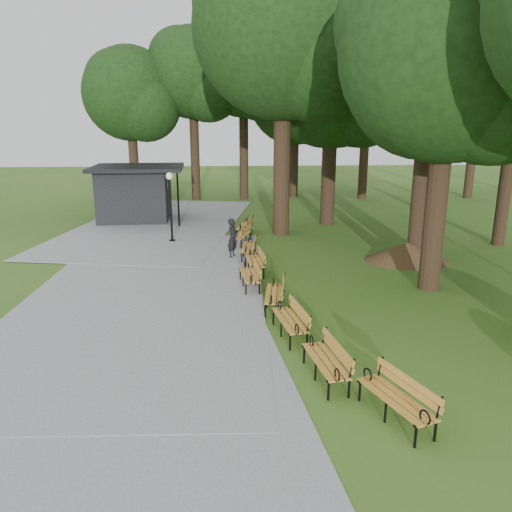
{
  "coord_description": "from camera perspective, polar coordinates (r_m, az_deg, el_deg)",
  "views": [
    {
      "loc": [
        -1.22,
        -12.93,
        5.48
      ],
      "look_at": [
        -0.22,
        3.13,
        1.1
      ],
      "focal_mm": 35.05,
      "sensor_mm": 36.0,
      "label": 1
    }
  ],
  "objects": [
    {
      "name": "person",
      "position": [
        20.51,
        -2.66,
        2.06
      ],
      "size": [
        0.59,
        0.7,
        1.63
      ],
      "primitive_type": "imported",
      "rotation": [
        0.0,
        0.0,
        1.18
      ],
      "color": "black",
      "rests_on": "ground"
    },
    {
      "name": "bench_2",
      "position": [
        13.16,
        3.84,
        -7.34
      ],
      "size": [
        0.93,
        1.98,
        0.88
      ],
      "primitive_type": null,
      "rotation": [
        0.0,
        0.0,
        -1.41
      ],
      "color": "#C6852D",
      "rests_on": "ground"
    },
    {
      "name": "bench_6",
      "position": [
        20.54,
        -0.85,
        1.02
      ],
      "size": [
        0.85,
        1.96,
        0.88
      ],
      "primitive_type": null,
      "rotation": [
        0.0,
        0.0,
        -1.69
      ],
      "color": "#C6852D",
      "rests_on": "ground"
    },
    {
      "name": "kiosk",
      "position": [
        28.97,
        -13.77,
        6.97
      ],
      "size": [
        5.06,
        4.45,
        3.07
      ],
      "primitive_type": null,
      "rotation": [
        0.0,
        0.0,
        0.04
      ],
      "color": "black",
      "rests_on": "ground"
    },
    {
      "name": "lawn_tree_2",
      "position": [
        24.71,
        3.15,
        24.61
      ],
      "size": [
        8.27,
        8.27,
        13.7
      ],
      "color": "black",
      "rests_on": "ground"
    },
    {
      "name": "path",
      "position": [
        17.07,
        -12.76,
        -3.79
      ],
      "size": [
        12.0,
        38.0,
        0.06
      ],
      "primitive_type": "cube",
      "color": "gray",
      "rests_on": "ground"
    },
    {
      "name": "dirt_mound",
      "position": [
        21.0,
        16.87,
        0.49
      ],
      "size": [
        2.84,
        2.84,
        0.75
      ],
      "primitive_type": "cone",
      "color": "#47301C",
      "rests_on": "ground"
    },
    {
      "name": "bench_4",
      "position": [
        16.85,
        -0.76,
        -2.18
      ],
      "size": [
        0.79,
        1.94,
        0.88
      ],
      "primitive_type": null,
      "rotation": [
        0.0,
        0.0,
        -1.49
      ],
      "color": "#C6852D",
      "rests_on": "ground"
    },
    {
      "name": "bench_0",
      "position": [
        10.07,
        15.67,
        -15.43
      ],
      "size": [
        1.26,
        2.0,
        0.88
      ],
      "primitive_type": null,
      "rotation": [
        0.0,
        0.0,
        -1.22
      ],
      "color": "#C6852D",
      "rests_on": "ground"
    },
    {
      "name": "bench_5",
      "position": [
        18.5,
        -0.19,
        -0.58
      ],
      "size": [
        0.8,
        1.95,
        0.88
      ],
      "primitive_type": null,
      "rotation": [
        0.0,
        0.0,
        -1.48
      ],
      "color": "#C6852D",
      "rests_on": "ground"
    },
    {
      "name": "ground",
      "position": [
        14.1,
        1.71,
        -7.66
      ],
      "size": [
        100.0,
        100.0,
        0.0
      ],
      "primitive_type": "plane",
      "color": "#355F1B",
      "rests_on": "ground"
    },
    {
      "name": "lawn_tree_4",
      "position": [
        27.27,
        8.72,
        20.22
      ],
      "size": [
        7.88,
        7.88,
        11.9
      ],
      "color": "black",
      "rests_on": "ground"
    },
    {
      "name": "bench_8",
      "position": [
        24.71,
        -1.31,
        3.45
      ],
      "size": [
        1.05,
        2.0,
        0.88
      ],
      "primitive_type": null,
      "rotation": [
        0.0,
        0.0,
        -1.8
      ],
      "color": "#C6852D",
      "rests_on": "ground"
    },
    {
      "name": "bench_3",
      "position": [
        15.05,
        2.08,
        -4.36
      ],
      "size": [
        0.89,
        1.97,
        0.88
      ],
      "primitive_type": null,
      "rotation": [
        0.0,
        0.0,
        -1.71
      ],
      "color": "#C6852D",
      "rests_on": "ground"
    },
    {
      "name": "bench_1",
      "position": [
        11.16,
        7.93,
        -11.79
      ],
      "size": [
        0.91,
        1.97,
        0.88
      ],
      "primitive_type": null,
      "rotation": [
        0.0,
        0.0,
        -1.42
      ],
      "color": "#C6852D",
      "rests_on": "ground"
    },
    {
      "name": "bench_7",
      "position": [
        22.72,
        -1.68,
        2.4
      ],
      "size": [
        1.2,
        2.0,
        0.88
      ],
      "primitive_type": null,
      "rotation": [
        0.0,
        0.0,
        -1.88
      ],
      "color": "#C6852D",
      "rests_on": "ground"
    },
    {
      "name": "lamp_post",
      "position": [
        23.21,
        -9.78,
        7.15
      ],
      "size": [
        0.32,
        0.32,
        3.21
      ],
      "color": "black",
      "rests_on": "ground"
    },
    {
      "name": "lawn_tree_0",
      "position": [
        17.11,
        21.34,
        20.94
      ],
      "size": [
        6.72,
        6.72,
        10.87
      ],
      "color": "black",
      "rests_on": "ground"
    },
    {
      "name": "tree_backdrop",
      "position": [
        37.18,
        10.18,
        19.11
      ],
      "size": [
        36.18,
        8.25,
        16.29
      ],
      "primitive_type": null,
      "color": "black",
      "rests_on": "ground"
    },
    {
      "name": "lawn_tree_1",
      "position": [
        20.82,
        19.14,
        18.56
      ],
      "size": [
        6.09,
        6.09,
        10.06
      ],
      "color": "black",
      "rests_on": "ground"
    }
  ]
}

